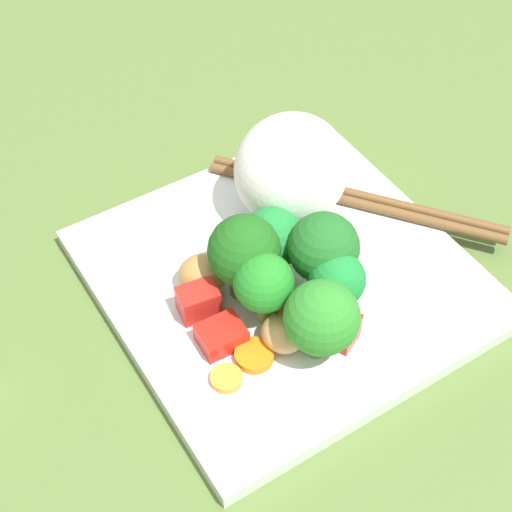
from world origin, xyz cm
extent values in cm
cube|color=#597537|center=(0.00, 0.00, -1.00)|extent=(110.00, 110.00, 2.00)
cube|color=white|center=(0.00, 0.00, 0.66)|extent=(25.52, 25.52, 1.33)
ellipsoid|color=white|center=(3.85, 5.22, 5.45)|extent=(12.28, 12.15, 8.24)
cylinder|color=#589341|center=(-2.04, -7.00, 2.37)|extent=(1.68, 1.69, 2.14)
sphere|color=#318C2D|center=(-1.83, -7.08, 5.12)|extent=(4.96, 4.96, 4.96)
cylinder|color=#79BD51|center=(-3.59, -2.85, 2.58)|extent=(1.60, 1.53, 2.61)
sphere|color=#258A27|center=(-3.51, -2.80, 5.19)|extent=(4.08, 4.08, 4.08)
cylinder|color=#6DA051|center=(-0.53, 0.61, 2.26)|extent=(2.44, 2.48, 2.02)
sphere|color=#23863A|center=(-0.62, 0.80, 4.52)|extent=(4.47, 4.47, 4.47)
cylinder|color=#7AB94E|center=(-3.42, -0.16, 2.42)|extent=(2.09, 2.22, 2.31)
sphere|color=#1F621B|center=(-3.33, -0.18, 5.53)|extent=(5.05, 5.05, 5.05)
cylinder|color=#83AF52|center=(0.99, -5.22, 2.41)|extent=(1.45, 1.12, 2.30)
sphere|color=#208839|center=(0.88, -4.94, 4.94)|extent=(3.85, 3.85, 3.85)
cylinder|color=#7CBA4D|center=(1.21, -2.45, 2.52)|extent=(2.37, 2.39, 2.63)
sphere|color=#216926|center=(1.37, -2.58, 5.59)|extent=(4.95, 4.95, 4.95)
cylinder|color=orange|center=(-5.78, -5.32, 1.65)|extent=(2.69, 2.69, 0.64)
cylinder|color=#F79B36|center=(-8.22, -5.88, 1.61)|extent=(2.92, 2.92, 0.56)
cylinder|color=orange|center=(-1.58, -3.02, 1.68)|extent=(2.45, 2.45, 0.70)
cube|color=red|center=(-6.98, -3.06, 2.08)|extent=(3.10, 2.56, 1.50)
cube|color=red|center=(-7.04, 0.32, 2.46)|extent=(2.96, 2.30, 2.27)
cube|color=red|center=(0.11, -7.05, 2.48)|extent=(2.75, 2.70, 2.30)
ellipsoid|color=#BE8947|center=(-5.60, 1.86, 2.67)|extent=(4.53, 4.26, 2.68)
ellipsoid|color=tan|center=(-3.50, -5.26, 2.43)|extent=(3.24, 3.50, 2.20)
cylinder|color=brown|center=(8.96, 3.46, 1.73)|extent=(15.65, 19.16, 0.80)
cylinder|color=brown|center=(8.24, 2.88, 1.73)|extent=(15.65, 19.16, 0.80)
camera|label=1|loc=(-20.45, -29.67, 44.21)|focal=53.89mm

